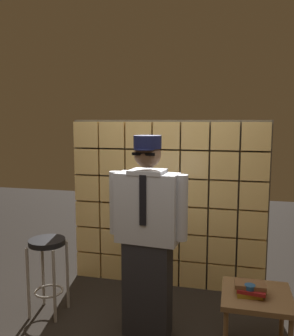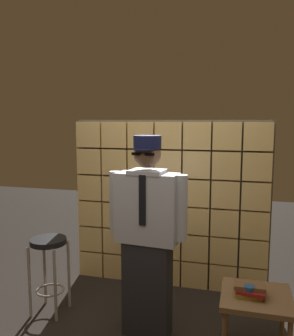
# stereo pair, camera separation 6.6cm
# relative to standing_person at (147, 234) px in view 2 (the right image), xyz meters

# --- Properties ---
(glass_block_wall) EXTENTS (2.17, 0.10, 1.86)m
(glass_block_wall) POSITION_rel_standing_person_xyz_m (-0.02, 0.99, 0.01)
(glass_block_wall) COLOR #F2C672
(glass_block_wall) RESTS_ON ground
(standing_person) EXTENTS (0.69, 0.31, 1.72)m
(standing_person) POSITION_rel_standing_person_xyz_m (0.00, 0.00, 0.00)
(standing_person) COLOR #28282D
(standing_person) RESTS_ON ground
(bar_stool) EXTENTS (0.34, 0.34, 0.73)m
(bar_stool) POSITION_rel_standing_person_xyz_m (-0.99, 0.10, -0.35)
(bar_stool) COLOR black
(bar_stool) RESTS_ON ground
(side_table) EXTENTS (0.52, 0.52, 0.53)m
(side_table) POSITION_rel_standing_person_xyz_m (0.89, -0.13, -0.43)
(side_table) COLOR brown
(side_table) RESTS_ON ground
(book_stack) EXTENTS (0.24, 0.20, 0.09)m
(book_stack) POSITION_rel_standing_person_xyz_m (0.84, -0.15, -0.32)
(book_stack) COLOR olive
(book_stack) RESTS_ON side_table
(coffee_mug) EXTENTS (0.13, 0.08, 0.09)m
(coffee_mug) POSITION_rel_standing_person_xyz_m (0.83, -0.19, -0.32)
(coffee_mug) COLOR navy
(coffee_mug) RESTS_ON side_table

